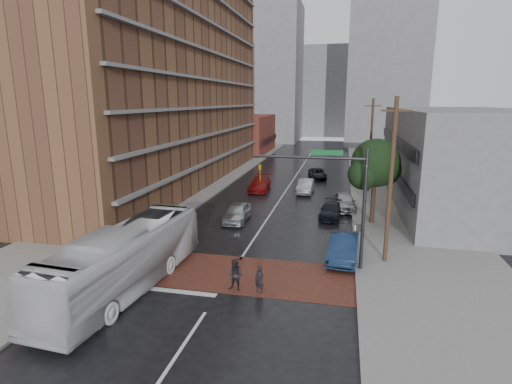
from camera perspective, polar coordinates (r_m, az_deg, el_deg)
The scene contains 24 objects.
ground at distance 23.16m, azimuth -3.89°, elevation -12.00°, with size 160.00×160.00×0.00m, color black.
crosswalk at distance 23.59m, azimuth -3.54°, elevation -11.48°, with size 14.00×5.00×0.02m, color brown.
sidewalk_west at distance 49.36m, azimuth -8.62°, elevation 1.50°, with size 9.00×90.00×0.15m, color gray.
sidewalk_east at distance 46.48m, azimuth 18.91°, elevation 0.22°, with size 9.00×90.00×0.15m, color gray.
apartment_block at distance 48.63m, azimuth -12.53°, elevation 17.67°, with size 10.00×44.00×28.00m, color brown.
storefront_west at distance 76.53m, azimuth -1.25°, elevation 8.27°, with size 8.00×16.00×7.00m, color maroon.
building_east at distance 41.81m, azimuth 26.92°, elevation 4.33°, with size 11.00×26.00×9.00m, color gray.
distant_tower_west at distance 100.34m, azimuth 0.92°, elevation 16.53°, with size 18.00×16.00×32.00m, color gray.
distant_tower_east at distance 92.84m, azimuth 18.16°, elevation 17.44°, with size 16.00×14.00×36.00m, color gray.
distant_tower_center at distance 115.30m, azimuth 9.71°, elevation 13.90°, with size 12.00×10.00×24.00m, color gray.
street_tree at distance 32.65m, azimuth 16.71°, elevation 3.55°, with size 4.20×4.10×6.90m.
signal_mast at distance 23.18m, azimuth 11.73°, elevation 0.15°, with size 6.50×0.30×7.20m.
utility_pole_near at distance 24.72m, azimuth 18.68°, elevation 1.49°, with size 1.60×0.26×10.00m.
utility_pole_far at distance 44.45m, azimuth 16.05°, elevation 6.49°, with size 1.60×0.26×10.00m.
transit_bus at distance 22.19m, azimuth -18.19°, elevation -9.08°, with size 2.83×12.08×3.36m, color silver.
pedestrian_a at distance 21.06m, azimuth 0.52°, elevation -12.40°, with size 0.54×0.35×1.48m, color black.
pedestrian_b at distance 21.29m, azimuth -2.95°, elevation -11.79°, with size 0.83×0.65×1.71m, color black.
car_travel_a at distance 32.92m, azimuth -2.70°, elevation -2.93°, with size 1.79×4.44×1.51m, color #B4B8BC.
car_travel_b at distance 43.30m, azimuth 7.10°, elevation 0.83°, with size 1.56×4.48×1.48m, color #B6B9BF.
car_travel_c at distance 44.18m, azimuth 0.53°, elevation 1.18°, with size 2.08×5.11×1.48m, color maroon.
suv_travel at distance 51.65m, azimuth 8.77°, elevation 2.63°, with size 2.10×4.56×1.27m, color black.
car_parked_near at distance 25.74m, azimuth 12.40°, elevation -7.75°, with size 1.67×4.80×1.58m, color #152A4C.
car_parked_mid at distance 34.62m, azimuth 10.65°, elevation -2.59°, with size 1.72×4.24×1.23m, color black.
car_parked_far at distance 37.22m, azimuth 12.50°, elevation -1.31°, with size 1.86×4.61×1.57m, color #A4A5AB.
Camera 1 is at (6.00, -20.12, 9.76)m, focal length 28.00 mm.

